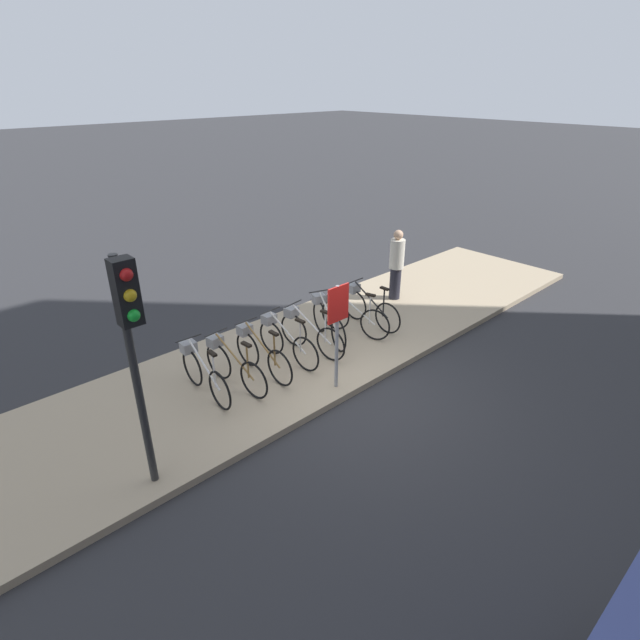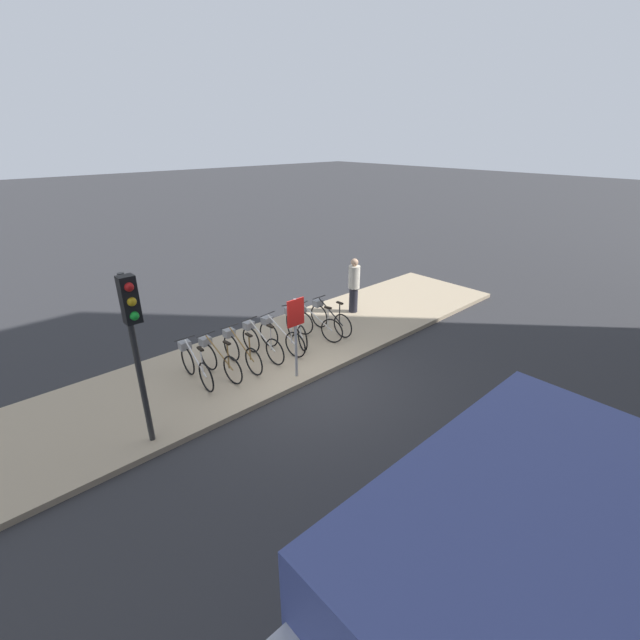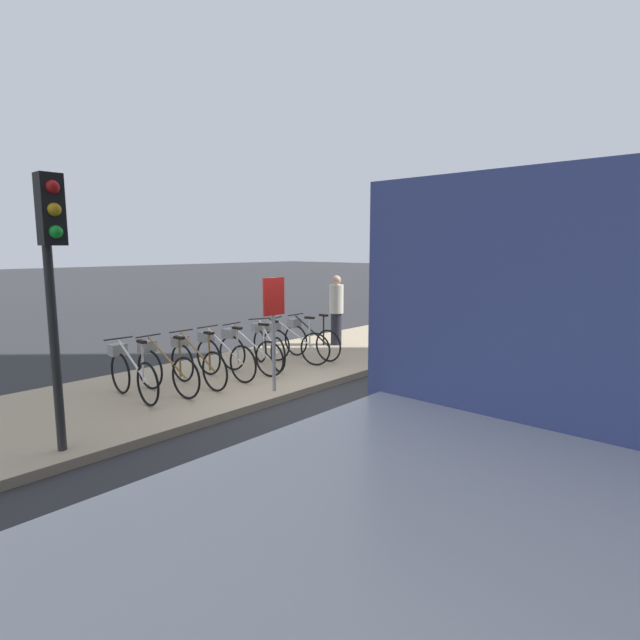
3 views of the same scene
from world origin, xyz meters
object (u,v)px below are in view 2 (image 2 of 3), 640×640
at_px(parked_bicycle_6, 314,323).
at_px(pedestrian, 354,284).
at_px(traffic_light, 133,327).
at_px(parked_bicycle_7, 328,317).
at_px(sign_post, 296,325).
at_px(parked_bicycle_5, 295,326).
at_px(parked_bicycle_0, 194,363).
at_px(parked_bicycle_4, 279,335).
at_px(parked_bicycle_3, 260,341).
at_px(parked_bicycle_2, 240,349).
at_px(parked_bicycle_1, 217,358).

relative_size(parked_bicycle_6, pedestrian, 0.92).
bearing_deg(traffic_light, parked_bicycle_6, 14.64).
xyz_separation_m(parked_bicycle_7, sign_post, (-2.16, -1.27, 0.83)).
bearing_deg(sign_post, parked_bicycle_5, 51.86).
relative_size(parked_bicycle_0, parked_bicycle_6, 1.03).
xyz_separation_m(parked_bicycle_7, traffic_light, (-5.45, -1.32, 1.80)).
height_order(parked_bicycle_4, sign_post, sign_post).
bearing_deg(parked_bicycle_3, parked_bicycle_2, -174.70).
xyz_separation_m(traffic_light, sign_post, (3.29, 0.06, -0.97)).
bearing_deg(parked_bicycle_6, traffic_light, -165.36).
bearing_deg(parked_bicycle_2, parked_bicycle_5, 4.66).
bearing_deg(parked_bicycle_0, parked_bicycle_3, -1.82).
bearing_deg(parked_bicycle_7, parked_bicycle_6, -175.20).
bearing_deg(parked_bicycle_3, parked_bicycle_5, 4.33).
height_order(parked_bicycle_1, traffic_light, traffic_light).
height_order(parked_bicycle_0, parked_bicycle_2, same).
height_order(pedestrian, traffic_light, traffic_light).
bearing_deg(parked_bicycle_0, parked_bicycle_2, -5.78).
xyz_separation_m(parked_bicycle_2, traffic_light, (-2.61, -1.30, 1.80)).
relative_size(parked_bicycle_3, parked_bicycle_7, 1.00).
xyz_separation_m(parked_bicycle_1, sign_post, (1.27, -1.23, 0.83)).
relative_size(parked_bicycle_4, parked_bicycle_5, 1.05).
xyz_separation_m(parked_bicycle_5, traffic_light, (-4.38, -1.44, 1.80)).
bearing_deg(traffic_light, parked_bicycle_5, 18.23).
height_order(parked_bicycle_3, sign_post, sign_post).
height_order(parked_bicycle_1, parked_bicycle_7, same).
xyz_separation_m(parked_bicycle_1, traffic_light, (-2.02, -1.28, 1.80)).
relative_size(parked_bicycle_6, sign_post, 0.83).
bearing_deg(parked_bicycle_7, parked_bicycle_4, -179.57).
bearing_deg(parked_bicycle_5, parked_bicycle_3, -175.67).
distance_m(parked_bicycle_5, parked_bicycle_7, 1.08).
bearing_deg(parked_bicycle_2, parked_bicycle_1, -178.71).
bearing_deg(traffic_light, parked_bicycle_1, 32.47).
relative_size(parked_bicycle_0, traffic_light, 0.51).
relative_size(parked_bicycle_2, parked_bicycle_5, 1.05).
relative_size(parked_bicycle_6, traffic_light, 0.50).
xyz_separation_m(parked_bicycle_0, parked_bicycle_2, (1.08, -0.11, 0.00)).
height_order(parked_bicycle_2, traffic_light, traffic_light).
xyz_separation_m(parked_bicycle_4, pedestrian, (3.22, 0.52, 0.44)).
xyz_separation_m(parked_bicycle_0, parked_bicycle_3, (1.69, -0.05, 0.00)).
bearing_deg(pedestrian, parked_bicycle_1, -173.68).
bearing_deg(sign_post, parked_bicycle_2, 118.65).
bearing_deg(parked_bicycle_1, parked_bicycle_4, 0.90).
distance_m(parked_bicycle_3, parked_bicycle_4, 0.54).
bearing_deg(parked_bicycle_3, parked_bicycle_7, -0.76).
bearing_deg(parked_bicycle_6, parked_bicycle_7, 4.80).
bearing_deg(parked_bicycle_1, parked_bicycle_5, 3.82).
relative_size(parked_bicycle_3, traffic_light, 0.51).
height_order(parked_bicycle_1, parked_bicycle_6, same).
height_order(parked_bicycle_7, pedestrian, pedestrian).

